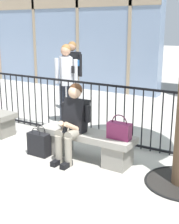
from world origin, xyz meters
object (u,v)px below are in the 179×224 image
(bystander_at_railing, at_px, (72,71))
(handbag_on_bench, at_px, (119,130))
(stone_bench, at_px, (86,143))
(seated_person_with_phone, at_px, (73,120))
(shopping_bag, at_px, (39,144))
(bystander_further_back, at_px, (66,79))

(bystander_at_railing, bearing_deg, handbag_on_bench, -43.10)
(stone_bench, relative_size, bystander_at_railing, 0.94)
(seated_person_with_phone, relative_size, handbag_on_bench, 3.26)
(bystander_at_railing, bearing_deg, shopping_bag, -66.74)
(seated_person_with_phone, height_order, bystander_further_back, bystander_further_back)
(shopping_bag, bearing_deg, stone_bench, 21.62)
(stone_bench, relative_size, handbag_on_bench, 4.31)
(bystander_further_back, bearing_deg, shopping_bag, -70.90)
(stone_bench, distance_m, bystander_further_back, 1.88)
(shopping_bag, xyz_separation_m, bystander_further_back, (-0.52, 1.50, 0.81))
(seated_person_with_phone, bearing_deg, stone_bench, 37.74)
(seated_person_with_phone, height_order, bystander_at_railing, bystander_at_railing)
(seated_person_with_phone, bearing_deg, bystander_further_back, 129.01)
(shopping_bag, bearing_deg, bystander_at_railing, 113.26)
(stone_bench, relative_size, bystander_further_back, 0.94)
(seated_person_with_phone, height_order, handbag_on_bench, seated_person_with_phone)
(shopping_bag, bearing_deg, bystander_further_back, 109.10)
(stone_bench, distance_m, handbag_on_bench, 0.66)
(seated_person_with_phone, distance_m, handbag_on_bench, 0.76)
(handbag_on_bench, relative_size, bystander_further_back, 0.22)
(stone_bench, bearing_deg, seated_person_with_phone, -142.26)
(stone_bench, height_order, handbag_on_bench, handbag_on_bench)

